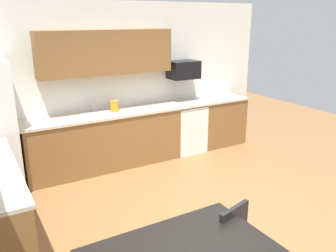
{
  "coord_description": "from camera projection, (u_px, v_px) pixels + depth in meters",
  "views": [
    {
      "loc": [
        -2.35,
        -3.01,
        2.43
      ],
      "look_at": [
        0.0,
        1.0,
        1.0
      ],
      "focal_mm": 37.76,
      "sensor_mm": 36.0,
      "label": 1
    }
  ],
  "objects": [
    {
      "name": "cabinet_run_back",
      "position": [
        105.0,
        142.0,
        5.88
      ],
      "size": [
        2.6,
        0.6,
        0.9
      ],
      "primitive_type": "cube",
      "color": "brown",
      "rests_on": "ground"
    },
    {
      "name": "sink_faucet",
      "position": [
        94.0,
        106.0,
        5.8
      ],
      "size": [
        0.02,
        0.02,
        0.24
      ],
      "primitive_type": "cylinder",
      "color": "#B2B5BA",
      "rests_on": "countertop_back"
    },
    {
      "name": "cabinet_run_back_right",
      "position": [
        218.0,
        122.0,
        7.02
      ],
      "size": [
        0.95,
        0.6,
        0.9
      ],
      "primitive_type": "cube",
      "color": "brown",
      "rests_on": "ground"
    },
    {
      "name": "sink_basin",
      "position": [
        98.0,
        118.0,
        5.7
      ],
      "size": [
        0.48,
        0.4,
        0.14
      ],
      "primitive_type": "cube",
      "color": "#A5A8AD",
      "rests_on": "countertop_back"
    },
    {
      "name": "wall_back",
      "position": [
        120.0,
        83.0,
        6.12
      ],
      "size": [
        5.8,
        0.1,
        2.7
      ],
      "primitive_type": "cube",
      "color": "silver",
      "rests_on": "ground"
    },
    {
      "name": "countertop_back",
      "position": [
        129.0,
        111.0,
        5.96
      ],
      "size": [
        4.8,
        0.64,
        0.04
      ],
      "primitive_type": "cube",
      "color": "beige",
      "rests_on": "cabinet_run_back"
    },
    {
      "name": "kettle",
      "position": [
        114.0,
        106.0,
        5.85
      ],
      "size": [
        0.14,
        0.14,
        0.2
      ],
      "primitive_type": "cylinder",
      "color": "orange",
      "rests_on": "countertop_back"
    },
    {
      "name": "oven_range",
      "position": [
        186.0,
        127.0,
        6.65
      ],
      "size": [
        0.6,
        0.6,
        0.91
      ],
      "color": "white",
      "rests_on": "ground"
    },
    {
      "name": "ground_plane",
      "position": [
        209.0,
        224.0,
        4.33
      ],
      "size": [
        12.0,
        12.0,
        0.0
      ],
      "primitive_type": "plane",
      "color": "olive"
    },
    {
      "name": "microwave",
      "position": [
        184.0,
        70.0,
        6.42
      ],
      "size": [
        0.54,
        0.36,
        0.32
      ],
      "primitive_type": "cube",
      "color": "black"
    },
    {
      "name": "chair_near_table",
      "position": [
        243.0,
        247.0,
        3.1
      ],
      "size": [
        0.49,
        0.49,
        0.85
      ],
      "color": "black",
      "rests_on": "ground"
    },
    {
      "name": "upper_cabinets_back",
      "position": [
        107.0,
        52.0,
        5.63
      ],
      "size": [
        2.2,
        0.34,
        0.7
      ],
      "primitive_type": "cube",
      "color": "brown"
    }
  ]
}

